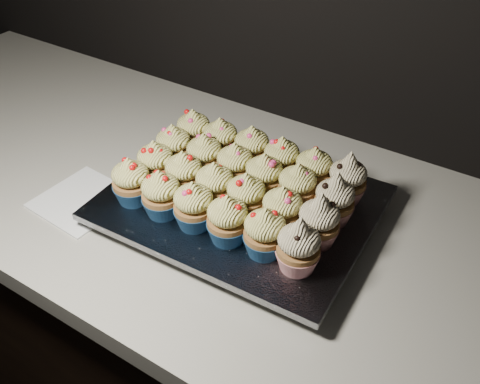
{
  "coord_description": "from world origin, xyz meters",
  "views": [
    {
      "loc": [
        0.13,
        1.11,
        1.49
      ],
      "look_at": [
        -0.23,
        1.68,
        0.95
      ],
      "focal_mm": 40.0,
      "sensor_mm": 36.0,
      "label": 1
    }
  ],
  "objects": [
    {
      "name": "cupcake_0",
      "position": [
        -0.38,
        1.58,
        0.97
      ],
      "size": [
        0.06,
        0.06,
        0.08
      ],
      "color": "navy",
      "rests_on": "foil_lining"
    },
    {
      "name": "worktop",
      "position": [
        0.0,
        1.7,
        0.88
      ],
      "size": [
        2.44,
        0.64,
        0.04
      ],
      "primitive_type": "cube",
      "color": "beige",
      "rests_on": "cabinet"
    },
    {
      "name": "cupcake_12",
      "position": [
        -0.38,
        1.7,
        0.97
      ],
      "size": [
        0.06,
        0.06,
        0.08
      ],
      "color": "navy",
      "rests_on": "foil_lining"
    },
    {
      "name": "cupcake_10",
      "position": [
        -0.14,
        1.65,
        0.97
      ],
      "size": [
        0.06,
        0.06,
        0.08
      ],
      "color": "navy",
      "rests_on": "foil_lining"
    },
    {
      "name": "cupcake_23",
      "position": [
        -0.09,
        1.77,
        0.97
      ],
      "size": [
        0.06,
        0.06,
        0.1
      ],
      "color": "#AC171D",
      "rests_on": "foil_lining"
    },
    {
      "name": "cupcake_4",
      "position": [
        -0.14,
        1.6,
        0.97
      ],
      "size": [
        0.06,
        0.06,
        0.08
      ],
      "color": "navy",
      "rests_on": "foil_lining"
    },
    {
      "name": "cupcake_21",
      "position": [
        -0.21,
        1.77,
        0.97
      ],
      "size": [
        0.06,
        0.06,
        0.08
      ],
      "color": "navy",
      "rests_on": "foil_lining"
    },
    {
      "name": "cupcake_17",
      "position": [
        -0.09,
        1.71,
        0.97
      ],
      "size": [
        0.06,
        0.06,
        0.1
      ],
      "color": "#AC171D",
      "rests_on": "foil_lining"
    },
    {
      "name": "cupcake_7",
      "position": [
        -0.32,
        1.65,
        0.97
      ],
      "size": [
        0.06,
        0.06,
        0.08
      ],
      "color": "navy",
      "rests_on": "foil_lining"
    },
    {
      "name": "cupcake_22",
      "position": [
        -0.15,
        1.77,
        0.97
      ],
      "size": [
        0.06,
        0.06,
        0.08
      ],
      "color": "navy",
      "rests_on": "foil_lining"
    },
    {
      "name": "cupcake_1",
      "position": [
        -0.32,
        1.59,
        0.97
      ],
      "size": [
        0.06,
        0.06,
        0.08
      ],
      "color": "navy",
      "rests_on": "foil_lining"
    },
    {
      "name": "cupcake_18",
      "position": [
        -0.38,
        1.76,
        0.97
      ],
      "size": [
        0.06,
        0.06,
        0.08
      ],
      "color": "navy",
      "rests_on": "foil_lining"
    },
    {
      "name": "foil_lining",
      "position": [
        -0.23,
        1.68,
        0.93
      ],
      "size": [
        0.44,
        0.35,
        0.01
      ],
      "primitive_type": "cube",
      "rotation": [
        0.0,
        0.0,
        0.04
      ],
      "color": "silver",
      "rests_on": "baking_tray"
    },
    {
      "name": "cupcake_20",
      "position": [
        -0.27,
        1.77,
        0.97
      ],
      "size": [
        0.06,
        0.06,
        0.08
      ],
      "color": "navy",
      "rests_on": "foil_lining"
    },
    {
      "name": "cupcake_19",
      "position": [
        -0.33,
        1.76,
        0.97
      ],
      "size": [
        0.06,
        0.06,
        0.08
      ],
      "color": "navy",
      "rests_on": "foil_lining"
    },
    {
      "name": "cupcake_15",
      "position": [
        -0.21,
        1.71,
        0.97
      ],
      "size": [
        0.06,
        0.06,
        0.08
      ],
      "color": "navy",
      "rests_on": "foil_lining"
    },
    {
      "name": "cupcake_3",
      "position": [
        -0.2,
        1.59,
        0.97
      ],
      "size": [
        0.06,
        0.06,
        0.08
      ],
      "color": "navy",
      "rests_on": "foil_lining"
    },
    {
      "name": "cupcake_5",
      "position": [
        -0.08,
        1.59,
        0.97
      ],
      "size": [
        0.06,
        0.06,
        0.1
      ],
      "color": "#AC171D",
      "rests_on": "foil_lining"
    },
    {
      "name": "baking_tray",
      "position": [
        -0.23,
        1.68,
        0.91
      ],
      "size": [
        0.4,
        0.31,
        0.02
      ],
      "primitive_type": "cube",
      "rotation": [
        0.0,
        0.0,
        0.04
      ],
      "color": "black",
      "rests_on": "worktop"
    },
    {
      "name": "cupcake_13",
      "position": [
        -0.32,
        1.71,
        0.97
      ],
      "size": [
        0.06,
        0.06,
        0.08
      ],
      "color": "navy",
      "rests_on": "foil_lining"
    },
    {
      "name": "cupcake_6",
      "position": [
        -0.38,
        1.64,
        0.97
      ],
      "size": [
        0.06,
        0.06,
        0.08
      ],
      "color": "navy",
      "rests_on": "foil_lining"
    },
    {
      "name": "cupcake_8",
      "position": [
        -0.26,
        1.65,
        0.97
      ],
      "size": [
        0.06,
        0.06,
        0.08
      ],
      "color": "navy",
      "rests_on": "foil_lining"
    },
    {
      "name": "napkin",
      "position": [
        -0.48,
        1.56,
        0.9
      ],
      "size": [
        0.15,
        0.15,
        0.0
      ],
      "primitive_type": "cube",
      "rotation": [
        0.0,
        0.0,
        -0.07
      ],
      "color": "white",
      "rests_on": "worktop"
    },
    {
      "name": "cupcake_9",
      "position": [
        -0.2,
        1.65,
        0.97
      ],
      "size": [
        0.06,
        0.06,
        0.08
      ],
      "color": "navy",
      "rests_on": "foil_lining"
    },
    {
      "name": "cupcake_14",
      "position": [
        -0.26,
        1.71,
        0.97
      ],
      "size": [
        0.06,
        0.06,
        0.08
      ],
      "color": "navy",
      "rests_on": "foil_lining"
    },
    {
      "name": "cupcake_16",
      "position": [
        -0.15,
        1.71,
        0.97
      ],
      "size": [
        0.06,
        0.06,
        0.08
      ],
      "color": "navy",
      "rests_on": "foil_lining"
    },
    {
      "name": "cupcake_2",
      "position": [
        -0.26,
        1.59,
        0.97
      ],
      "size": [
        0.06,
        0.06,
        0.08
      ],
      "color": "navy",
      "rests_on": "foil_lining"
    },
    {
      "name": "cupcake_11",
      "position": [
        -0.08,
        1.66,
        0.97
      ],
      "size": [
        0.06,
        0.06,
        0.1
      ],
      "color": "#AC171D",
      "rests_on": "foil_lining"
    }
  ]
}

